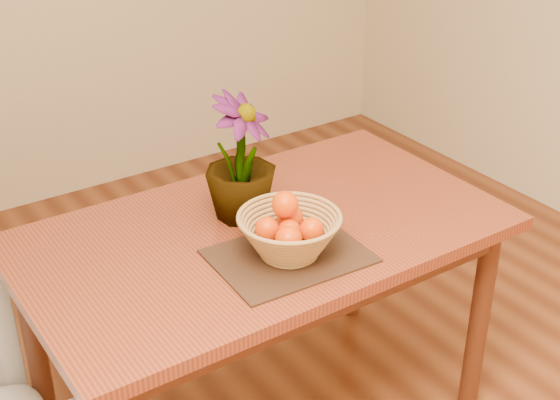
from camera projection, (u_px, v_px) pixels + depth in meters
table at (263, 253)px, 2.30m from camera, size 1.40×0.80×0.75m
placemat at (289, 256)px, 2.11m from camera, size 0.42×0.32×0.01m
wicker_basket at (289, 237)px, 2.09m from camera, size 0.28×0.28×0.12m
orange_pile at (288, 224)px, 2.07m from camera, size 0.16×0.17×0.13m
potted_plant at (241, 159)px, 2.23m from camera, size 0.29×0.29×0.38m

